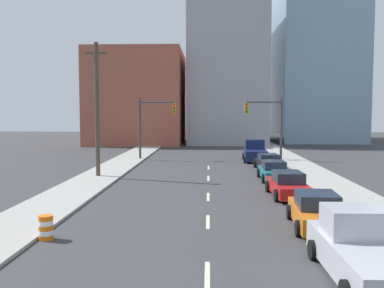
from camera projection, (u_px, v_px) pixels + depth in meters
name	position (u px, v px, depth m)	size (l,w,h in m)	color
sidewalk_left	(140.00, 153.00, 51.33)	(3.34, 91.31, 0.14)	#9E9B93
sidewalk_right	(278.00, 153.00, 50.67)	(3.34, 91.31, 0.14)	#9E9B93
lane_stripe_at_7m	(207.00, 276.00, 12.96)	(0.16, 2.40, 0.01)	beige
lane_stripe_at_14m	(208.00, 222.00, 19.33)	(0.16, 2.40, 0.01)	beige
lane_stripe_at_20m	(208.00, 197.00, 25.00)	(0.16, 2.40, 0.01)	beige
lane_stripe_at_27m	(208.00, 178.00, 31.96)	(0.16, 2.40, 0.01)	beige
lane_stripe_at_33m	(208.00, 168.00, 37.98)	(0.16, 2.40, 0.01)	beige
building_brick_left	(139.00, 98.00, 67.29)	(14.00, 16.00, 14.25)	#9E513D
building_office_center	(226.00, 75.00, 70.43)	(12.00, 20.00, 22.15)	#99999E
building_glass_right	(314.00, 41.00, 73.36)	(13.00, 20.00, 34.18)	#7A9EB7
traffic_signal_left	(150.00, 120.00, 43.96)	(3.85, 0.35, 6.34)	#38383D
traffic_signal_right	(271.00, 121.00, 43.47)	(3.85, 0.35, 6.34)	#38383D
utility_pole_left_mid	(97.00, 109.00, 31.95)	(1.60, 0.32, 10.09)	#473D33
traffic_barrel	(46.00, 228.00, 16.60)	(0.56, 0.56, 0.95)	orange
pickup_truck_silver	(363.00, 251.00, 12.77)	(2.44, 5.53, 1.99)	#B2B2BC
sedan_orange	(317.00, 212.00, 18.29)	(2.35, 4.61, 1.52)	orange
sedan_red	(288.00, 185.00, 25.01)	(2.21, 4.71, 1.48)	red
sedan_teal	(274.00, 171.00, 31.08)	(2.07, 4.45, 1.41)	#196B75
sedan_black	(268.00, 162.00, 36.68)	(2.22, 4.63, 1.35)	black
pickup_truck_navy	(255.00, 152.00, 43.10)	(2.60, 5.31, 2.14)	#141E47
sedan_white	(254.00, 149.00, 48.71)	(2.16, 4.71, 1.50)	silver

